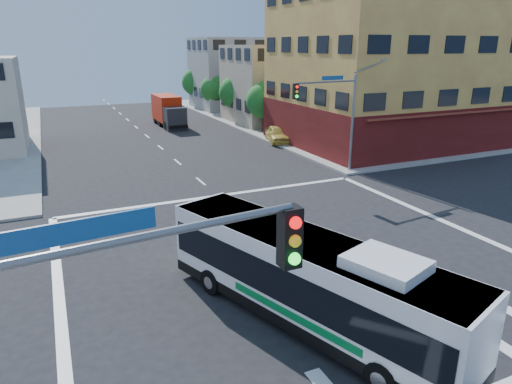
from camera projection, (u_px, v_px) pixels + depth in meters
name	position (u px, v px, depth m)	size (l,w,h in m)	color
ground	(291.00, 257.00, 20.19)	(120.00, 120.00, 0.00)	black
sidewalk_ne	(390.00, 111.00, 64.27)	(50.00, 50.00, 0.15)	gray
corner_building_ne	(386.00, 80.00, 42.26)	(18.10, 15.44, 14.00)	gold
building_east_near	(281.00, 84.00, 54.94)	(12.06, 10.06, 9.00)	tan
building_east_far	(237.00, 73.00, 66.91)	(12.06, 10.06, 10.00)	gray
signal_mast_ne	(335.00, 106.00, 31.44)	(7.91, 1.13, 8.07)	slate
signal_mast_sw	(76.00, 369.00, 5.87)	(7.91, 1.01, 8.07)	slate
street_tree_a	(264.00, 99.00, 47.97)	(3.60, 3.60, 5.53)	#3D2416
street_tree_b	(236.00, 91.00, 54.85)	(3.80, 3.80, 5.79)	#3D2416
street_tree_c	(214.00, 88.00, 61.88)	(3.40, 3.40, 5.29)	#3D2416
street_tree_d	(196.00, 81.00, 68.68)	(4.00, 4.00, 6.03)	#3D2416
transit_bus	(306.00, 278.00, 15.00)	(6.06, 11.51, 3.36)	black
box_truck	(169.00, 112.00, 52.39)	(2.34, 7.67, 3.44)	#252429
parked_car	(278.00, 134.00, 43.86)	(1.89, 4.69, 1.60)	#DFC04C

